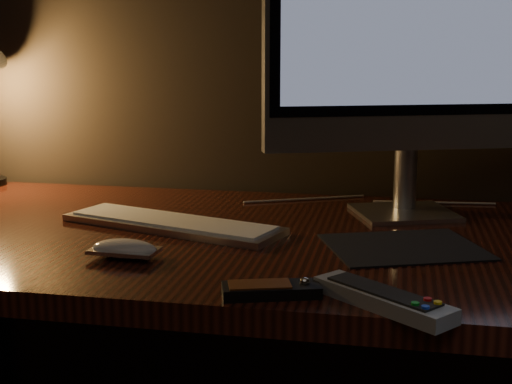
% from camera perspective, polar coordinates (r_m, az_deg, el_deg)
% --- Properties ---
extents(desk, '(1.60, 0.75, 0.75)m').
position_cam_1_polar(desk, '(1.41, 0.04, -7.65)').
color(desk, '#3F170E').
rests_on(desk, ground).
extents(monitor, '(0.56, 0.24, 0.61)m').
position_cam_1_polar(monitor, '(1.44, 12.35, 12.33)').
color(monitor, silver).
rests_on(monitor, desk).
extents(keyboard, '(0.45, 0.25, 0.02)m').
position_cam_1_polar(keyboard, '(1.36, -6.74, -2.48)').
color(keyboard, silver).
rests_on(keyboard, desk).
extents(mousepad, '(0.31, 0.28, 0.00)m').
position_cam_1_polar(mousepad, '(1.24, 11.74, -4.32)').
color(mousepad, black).
rests_on(mousepad, desk).
extents(mouse, '(0.11, 0.06, 0.02)m').
position_cam_1_polar(mouse, '(1.18, -10.47, -4.69)').
color(mouse, white).
rests_on(mouse, desk).
extents(media_remote, '(0.14, 0.09, 0.03)m').
position_cam_1_polar(media_remote, '(0.98, 1.22, -7.80)').
color(media_remote, black).
rests_on(media_remote, desk).
extents(tv_remote, '(0.19, 0.17, 0.03)m').
position_cam_1_polar(tv_remote, '(0.96, 10.09, -8.38)').
color(tv_remote, gray).
rests_on(tv_remote, desk).
extents(cable, '(0.53, 0.13, 0.00)m').
position_cam_1_polar(cable, '(1.58, 8.98, -0.79)').
color(cable, white).
rests_on(cable, desk).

